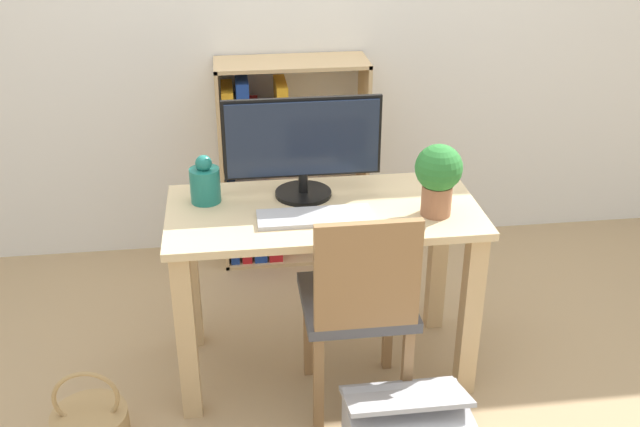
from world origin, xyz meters
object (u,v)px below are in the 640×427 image
object	(u,v)px
chair	(360,302)
bookshelf	(268,167)
monitor	(303,143)
potted_plant	(438,175)
keyboard	(315,217)
vase	(205,183)

from	to	relation	value
chair	bookshelf	distance (m)	1.25
monitor	potted_plant	distance (m)	0.52
monitor	keyboard	xyz separation A→B (m)	(0.02, -0.21, -0.21)
monitor	bookshelf	world-z (taller)	monitor
vase	potted_plant	size ratio (longest dim) A/B	0.69
monitor	keyboard	world-z (taller)	monitor
keyboard	bookshelf	distance (m)	1.07
monitor	vase	xyz separation A→B (m)	(-0.37, -0.01, -0.14)
monitor	keyboard	bearing A→B (deg)	-84.64
keyboard	chair	xyz separation A→B (m)	(0.14, -0.19, -0.26)
vase	bookshelf	xyz separation A→B (m)	(0.28, 0.84, -0.30)
vase	potted_plant	distance (m)	0.87
chair	bookshelf	bearing A→B (deg)	109.53
potted_plant	bookshelf	bearing A→B (deg)	117.71
monitor	potted_plant	bearing A→B (deg)	-26.13
vase	chair	bearing A→B (deg)	-36.13
monitor	chair	bearing A→B (deg)	-68.32
monitor	potted_plant	world-z (taller)	monitor
potted_plant	keyboard	bearing A→B (deg)	177.68
monitor	chair	size ratio (longest dim) A/B	0.69
vase	bookshelf	distance (m)	0.93
chair	vase	bearing A→B (deg)	151.95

